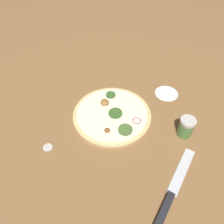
{
  "coord_description": "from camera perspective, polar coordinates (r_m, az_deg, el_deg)",
  "views": [
    {
      "loc": [
        -0.28,
        -0.48,
        0.63
      ],
      "look_at": [
        0.0,
        0.0,
        0.02
      ],
      "focal_mm": 35.0,
      "sensor_mm": 36.0,
      "label": 1
    }
  ],
  "objects": [
    {
      "name": "flour_patch",
      "position": [
        0.95,
        14.05,
        4.75
      ],
      "size": [
        0.1,
        0.1,
        0.0
      ],
      "color": "white",
      "rests_on": "ground_plane"
    },
    {
      "name": "knife",
      "position": [
        0.68,
        14.43,
        -21.81
      ],
      "size": [
        0.28,
        0.17,
        0.02
      ],
      "rotation": [
        0.0,
        0.0,
        0.5
      ],
      "color": "silver",
      "rests_on": "ground_plane"
    },
    {
      "name": "spice_jar",
      "position": [
        0.8,
        18.76,
        -3.73
      ],
      "size": [
        0.05,
        0.05,
        0.07
      ],
      "color": "#4C7F42",
      "rests_on": "ground_plane"
    },
    {
      "name": "pizza",
      "position": [
        0.83,
        0.04,
        -0.59
      ],
      "size": [
        0.3,
        0.3,
        0.03
      ],
      "color": "#D6B77A",
      "rests_on": "ground_plane"
    },
    {
      "name": "loose_cap",
      "position": [
        0.78,
        -16.45,
        -8.81
      ],
      "size": [
        0.03,
        0.03,
        0.01
      ],
      "color": "beige",
      "rests_on": "ground_plane"
    },
    {
      "name": "ground_plane",
      "position": [
        0.84,
        -0.0,
        -0.95
      ],
      "size": [
        3.0,
        3.0,
        0.0
      ],
      "primitive_type": "plane",
      "color": "brown"
    }
  ]
}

